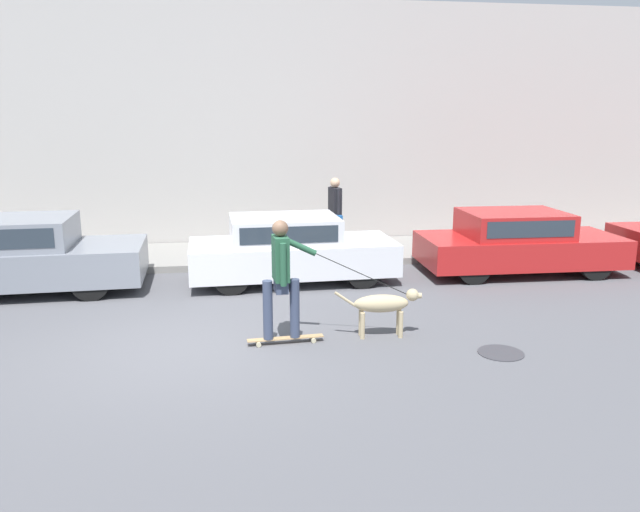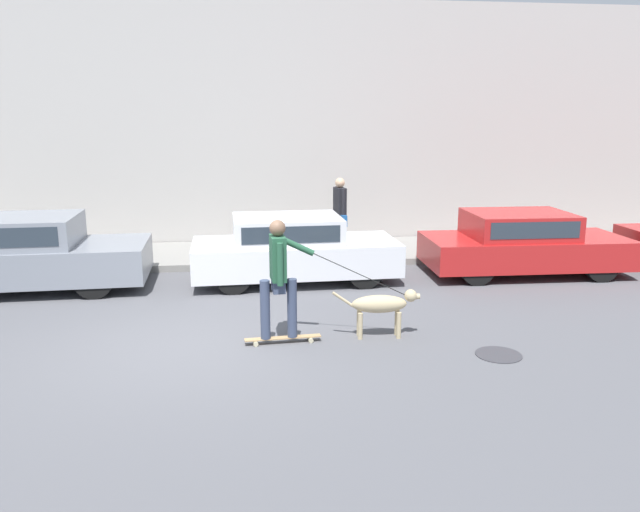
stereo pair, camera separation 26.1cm
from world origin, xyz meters
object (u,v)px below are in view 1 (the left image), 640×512
at_px(parked_car_0, 12,256).
at_px(pedestrian_with_bag, 335,211).
at_px(parked_car_2, 518,243).
at_px(parked_car_1, 291,250).
at_px(dog, 384,305).
at_px(skateboarder, 282,274).

height_order(parked_car_0, pedestrian_with_bag, pedestrian_with_bag).
bearing_deg(parked_car_2, parked_car_0, -178.47).
height_order(parked_car_2, pedestrian_with_bag, pedestrian_with_bag).
bearing_deg(parked_car_1, dog, -74.69).
bearing_deg(parked_car_1, parked_car_2, -1.59).
height_order(parked_car_0, parked_car_1, parked_car_0).
relative_size(parked_car_0, pedestrian_with_bag, 2.76).
xyz_separation_m(parked_car_0, skateboarder, (4.61, -3.38, 0.34)).
bearing_deg(parked_car_1, parked_car_0, 178.39).
distance_m(parked_car_2, dog, 4.95).
xyz_separation_m(parked_car_2, pedestrian_with_bag, (-3.45, 1.95, 0.46)).
bearing_deg(parked_car_1, skateboarder, -99.65).
distance_m(parked_car_2, pedestrian_with_bag, 3.99).
relative_size(parked_car_2, skateboarder, 1.69).
bearing_deg(parked_car_0, pedestrian_with_bag, 15.31).
bearing_deg(dog, parked_car_2, 45.88).
distance_m(parked_car_0, parked_car_1, 5.09).
bearing_deg(parked_car_0, parked_car_2, -1.86).
bearing_deg(parked_car_2, pedestrian_with_bag, 152.09).
bearing_deg(dog, pedestrian_with_bag, 91.42).
height_order(parked_car_1, skateboarder, skateboarder).
height_order(dog, skateboarder, skateboarder).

